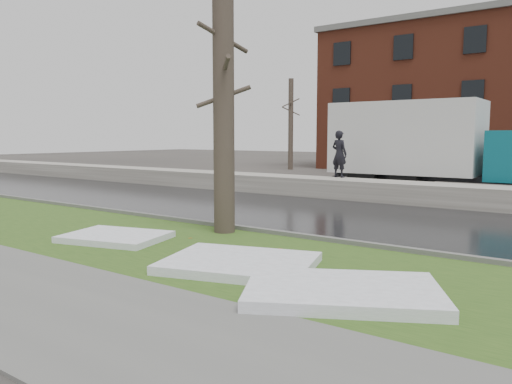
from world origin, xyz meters
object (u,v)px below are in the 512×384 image
Objects in this scene: tree at (224,99)px; box_truck at (435,145)px; fire_hydrant at (225,216)px; worker at (339,154)px.

tree is 0.56× the size of box_truck.
worker is at bearing 87.26° from fire_hydrant.
box_truck is 4.07m from worker.
box_truck reaches higher than worker.
box_truck is (1.79, 11.48, 1.60)m from fire_hydrant.
fire_hydrant is at bearing 108.94° from worker.
box_truck is 6.13× the size of worker.
tree is 3.42× the size of worker.
fire_hydrant is 8.86m from worker.
tree is at bearing -65.22° from fire_hydrant.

